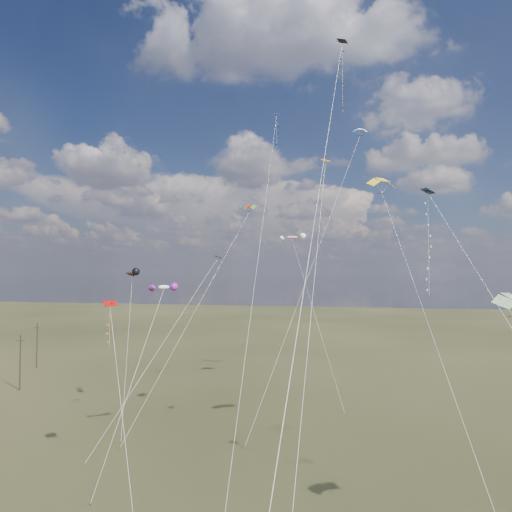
% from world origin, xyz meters
% --- Properties ---
extents(utility_pole_near, '(1.40, 0.20, 8.00)m').
position_xyz_m(utility_pole_near, '(-38.00, 30.00, 4.09)').
color(utility_pole_near, black).
rests_on(utility_pole_near, ground).
extents(utility_pole_far, '(1.40, 0.20, 8.00)m').
position_xyz_m(utility_pole_far, '(-46.00, 44.00, 4.09)').
color(utility_pole_far, black).
rests_on(utility_pole_far, ground).
extents(diamond_black_high, '(3.27, 34.59, 38.26)m').
position_xyz_m(diamond_black_high, '(8.97, 9.81, 32.60)').
color(diamond_black_high, black).
rests_on(diamond_black_high, ground).
extents(diamond_navy_tall, '(2.28, 33.18, 39.09)m').
position_xyz_m(diamond_navy_tall, '(0.11, 28.87, 33.32)').
color(diamond_navy_tall, '#0F1854').
rests_on(diamond_navy_tall, ground).
extents(diamond_black_mid, '(9.19, 13.03, 19.21)m').
position_xyz_m(diamond_black_mid, '(-7.54, 17.76, 13.77)').
color(diamond_black_mid, black).
rests_on(diamond_black_mid, ground).
extents(diamond_red_low, '(7.72, 9.34, 14.83)m').
position_xyz_m(diamond_red_low, '(-10.24, 6.73, 12.29)').
color(diamond_red_low, '#A70705').
rests_on(diamond_red_low, ground).
extents(diamond_navy_right, '(9.12, 17.61, 23.21)m').
position_xyz_m(diamond_navy_right, '(15.51, 4.27, 18.66)').
color(diamond_navy_right, '#0C1B4E').
rests_on(diamond_navy_right, ground).
extents(diamond_orange_center, '(1.64, 20.31, 27.64)m').
position_xyz_m(diamond_orange_center, '(7.20, 5.81, 17.96)').
color(diamond_orange_center, '#C16906').
rests_on(diamond_orange_center, ground).
extents(parafoil_yellow, '(7.69, 18.49, 26.67)m').
position_xyz_m(parafoil_yellow, '(12.70, 15.18, 25.89)').
color(parafoil_yellow, gold).
rests_on(parafoil_yellow, ground).
extents(parafoil_blue_white, '(12.69, 16.92, 36.50)m').
position_xyz_m(parafoil_blue_white, '(10.85, 31.53, 35.56)').
color(parafoil_blue_white, '#196DAF').
rests_on(parafoil_blue_white, ground).
extents(parafoil_striped, '(2.72, 12.47, 16.47)m').
position_xyz_m(parafoil_striped, '(19.13, 0.73, 15.80)').
color(parafoil_striped, yellow).
rests_on(parafoil_striped, ground).
extents(parafoil_tricolor, '(9.60, 20.94, 27.04)m').
position_xyz_m(parafoil_tricolor, '(-4.15, 32.62, 26.24)').
color(parafoil_tricolor, yellow).
rests_on(parafoil_tricolor, ground).
extents(novelty_orange_black, '(4.99, 10.56, 17.81)m').
position_xyz_m(novelty_orange_black, '(-16.73, 23.23, 17.18)').
color(novelty_orange_black, '#CB4012').
rests_on(novelty_orange_black, ground).
extents(novelty_white_purple, '(2.30, 12.36, 16.24)m').
position_xyz_m(novelty_white_purple, '(-8.43, 13.57, 15.74)').
color(novelty_white_purple, white).
rests_on(novelty_white_purple, ground).
extents(novelty_redwhite_stripe, '(10.71, 17.56, 23.60)m').
position_xyz_m(novelty_redwhite_stripe, '(0.24, 45.21, 22.92)').
color(novelty_redwhite_stripe, red).
rests_on(novelty_redwhite_stripe, ground).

